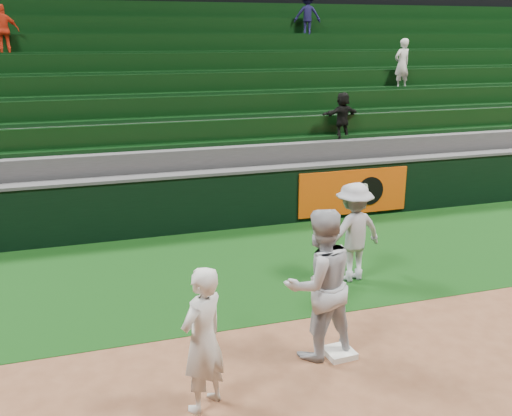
% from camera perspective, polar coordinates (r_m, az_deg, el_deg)
% --- Properties ---
extents(ground, '(70.00, 70.00, 0.00)m').
position_cam_1_polar(ground, '(7.65, 6.13, -14.18)').
color(ground, brown).
rests_on(ground, ground).
extents(foul_grass, '(36.00, 4.20, 0.01)m').
position_cam_1_polar(foul_grass, '(10.17, -0.58, -5.84)').
color(foul_grass, black).
rests_on(foul_grass, ground).
extents(first_base, '(0.38, 0.38, 0.08)m').
position_cam_1_polar(first_base, '(7.61, 8.33, -14.12)').
color(first_base, white).
rests_on(first_base, ground).
extents(first_baseman, '(0.72, 0.68, 1.66)m').
position_cam_1_polar(first_baseman, '(6.26, -5.35, -12.96)').
color(first_baseman, silver).
rests_on(first_baseman, ground).
extents(baserunner, '(1.04, 0.86, 1.95)m').
position_cam_1_polar(baserunner, '(7.18, 6.35, -7.57)').
color(baserunner, '#AAADB5').
rests_on(baserunner, ground).
extents(base_coach, '(1.16, 0.79, 1.66)m').
position_cam_1_polar(base_coach, '(9.49, 9.69, -2.40)').
color(base_coach, '#A1A3AF').
rests_on(base_coach, foul_grass).
extents(field_wall, '(36.00, 0.45, 1.25)m').
position_cam_1_polar(field_wall, '(11.97, -3.51, 0.87)').
color(field_wall, black).
rests_on(field_wall, ground).
extents(stadium_seating, '(36.00, 5.95, 5.08)m').
position_cam_1_polar(stadium_seating, '(15.35, -7.13, 8.43)').
color(stadium_seating, '#38383B').
rests_on(stadium_seating, ground).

